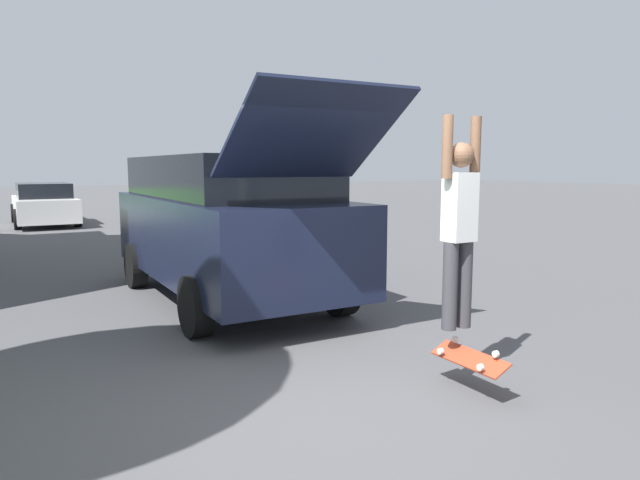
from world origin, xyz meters
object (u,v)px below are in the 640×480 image
Objects in this scene: suv_parked at (226,221)px; car_down_street at (44,205)px; skateboard at (469,357)px; skateboarder at (459,221)px.

suv_parked is 1.26× the size of car_down_street.
skateboard is at bearing -82.74° from suv_parked.
skateboard is (1.99, -17.84, -0.36)m from car_down_street.
skateboard is at bearing -96.29° from skateboarder.
suv_parked is 7.46× the size of skateboard.
skateboarder is at bearing -83.50° from car_down_street.
car_down_street is 17.96m from skateboard.
skateboarder is (2.01, -17.65, 0.80)m from car_down_street.
skateboarder reaches higher than car_down_street.
car_down_street is 5.94× the size of skateboard.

